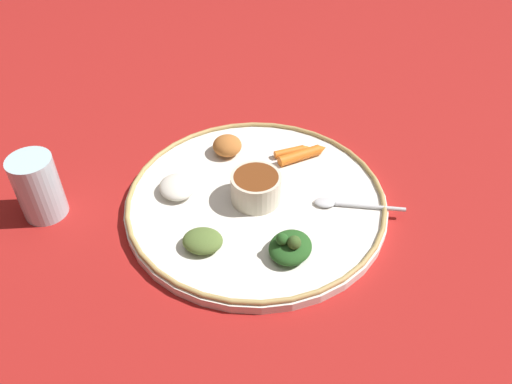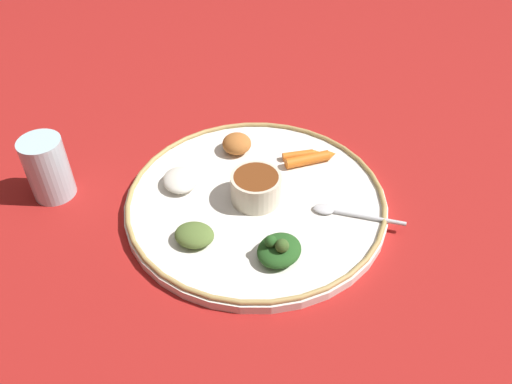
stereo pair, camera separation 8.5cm
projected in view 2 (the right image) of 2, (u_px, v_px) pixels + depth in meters
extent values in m
plane|color=maroon|center=(256.00, 206.00, 0.87)|extent=(2.40, 2.40, 0.00)
cylinder|color=white|center=(256.00, 202.00, 0.86)|extent=(0.43, 0.43, 0.02)
torus|color=tan|center=(256.00, 197.00, 0.85)|extent=(0.43, 0.43, 0.01)
cylinder|color=beige|center=(256.00, 188.00, 0.84)|extent=(0.08, 0.08, 0.05)
cylinder|color=brown|center=(256.00, 178.00, 0.83)|extent=(0.07, 0.07, 0.01)
ellipsoid|color=silver|center=(324.00, 209.00, 0.83)|extent=(0.03, 0.04, 0.01)
cylinder|color=silver|center=(370.00, 218.00, 0.82)|extent=(0.03, 0.11, 0.01)
ellipsoid|color=#23511E|center=(279.00, 250.00, 0.76)|extent=(0.08, 0.07, 0.03)
sphere|color=#23511E|center=(271.00, 241.00, 0.74)|extent=(0.02, 0.02, 0.02)
sphere|color=#385623|center=(282.00, 246.00, 0.74)|extent=(0.02, 0.02, 0.02)
cylinder|color=orange|center=(307.00, 160.00, 0.92)|extent=(0.07, 0.07, 0.02)
cone|color=orange|center=(332.00, 154.00, 0.93)|extent=(0.02, 0.02, 0.02)
cylinder|color=orange|center=(298.00, 155.00, 0.93)|extent=(0.05, 0.05, 0.01)
cone|color=orange|center=(317.00, 153.00, 0.94)|extent=(0.02, 0.02, 0.01)
ellipsoid|color=silver|center=(180.00, 180.00, 0.87)|extent=(0.09, 0.09, 0.02)
ellipsoid|color=#B2662D|center=(237.00, 144.00, 0.94)|extent=(0.07, 0.07, 0.03)
ellipsoid|color=#567033|center=(194.00, 235.00, 0.78)|extent=(0.06, 0.07, 0.03)
cylinder|color=silver|center=(48.00, 168.00, 0.85)|extent=(0.07, 0.07, 0.11)
cylinder|color=tan|center=(52.00, 181.00, 0.87)|extent=(0.06, 0.06, 0.05)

